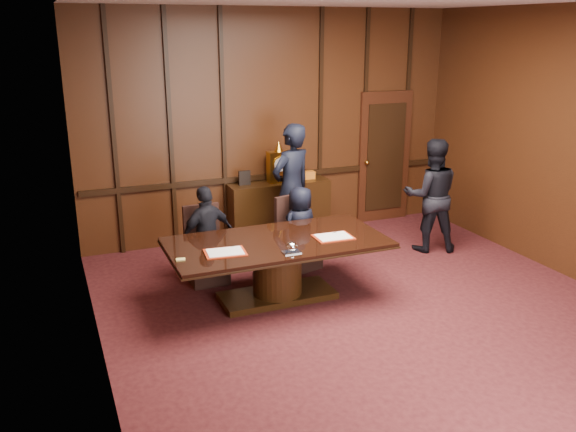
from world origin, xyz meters
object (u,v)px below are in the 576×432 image
object	(u,v)px
signatory_left	(207,236)
witness_left	(291,189)
sideboard	(279,207)
signatory_right	(300,228)
witness_right	(431,195)
conference_table	(277,260)

from	to	relation	value
signatory_left	witness_left	bearing A→B (deg)	-171.68
signatory_left	sideboard	bearing A→B (deg)	-155.74
sideboard	signatory_left	xyz separation A→B (m)	(-1.52, -1.36, 0.16)
signatory_right	witness_left	distance (m)	0.82
witness_right	sideboard	bearing A→B (deg)	-15.30
signatory_left	witness_left	xyz separation A→B (m)	(1.46, 0.71, 0.30)
sideboard	witness_right	bearing A→B (deg)	-36.53
conference_table	witness_right	distance (m)	2.86
signatory_left	witness_left	distance (m)	1.66
conference_table	witness_left	bearing A→B (deg)	61.67
witness_left	witness_right	bearing A→B (deg)	138.25
sideboard	witness_right	size ratio (longest dim) A/B	0.95
sideboard	signatory_right	size ratio (longest dim) A/B	1.37
sideboard	witness_left	xyz separation A→B (m)	(-0.05, -0.65, 0.47)
witness_left	sideboard	bearing A→B (deg)	-115.72
signatory_left	witness_left	size ratio (longest dim) A/B	0.68
signatory_left	signatory_right	size ratio (longest dim) A/B	1.11
conference_table	signatory_right	xyz separation A→B (m)	(0.65, 0.80, 0.07)
signatory_right	conference_table	bearing A→B (deg)	35.35
signatory_left	witness_left	world-z (taller)	witness_left
signatory_left	signatory_right	bearing A→B (deg)	162.43
sideboard	conference_table	size ratio (longest dim) A/B	0.61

